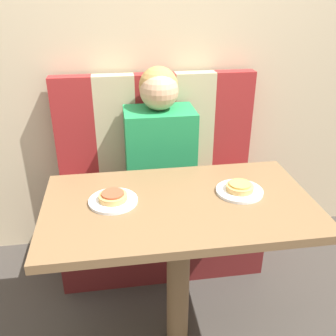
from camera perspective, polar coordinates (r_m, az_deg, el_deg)
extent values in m
plane|color=#38332D|center=(1.98, 1.41, -24.27)|extent=(12.00, 12.00, 0.00)
cube|color=#C6B28E|center=(2.15, -2.48, 20.08)|extent=(7.00, 0.05, 2.60)
cube|color=#5B1919|center=(2.25, -1.14, -8.60)|extent=(1.13, 0.46, 0.49)
cube|color=maroon|center=(2.16, -13.94, 5.52)|extent=(0.23, 0.08, 0.61)
cube|color=tan|center=(2.15, -7.94, 5.95)|extent=(0.23, 0.08, 0.61)
cube|color=maroon|center=(2.17, -1.93, 6.31)|extent=(0.23, 0.08, 0.61)
cube|color=tan|center=(2.20, 3.95, 6.59)|extent=(0.23, 0.08, 0.61)
cube|color=maroon|center=(2.26, 9.59, 6.80)|extent=(0.23, 0.08, 0.61)
cube|color=brown|center=(1.49, 1.72, -5.72)|extent=(1.06, 0.61, 0.03)
cylinder|color=brown|center=(1.72, 1.55, -16.54)|extent=(0.10, 0.10, 0.72)
cube|color=#1E8447|center=(2.02, -1.26, 2.58)|extent=(0.37, 0.25, 0.46)
sphere|color=tan|center=(1.91, -1.36, 11.67)|extent=(0.20, 0.20, 0.20)
sphere|color=#AD8447|center=(1.93, -1.46, 12.36)|extent=(0.20, 0.20, 0.20)
cylinder|color=white|center=(1.49, -8.35, -4.97)|extent=(0.19, 0.19, 0.01)
cylinder|color=white|center=(1.56, 10.83, -3.48)|extent=(0.19, 0.19, 0.01)
cylinder|color=tan|center=(1.48, -8.39, -4.39)|extent=(0.11, 0.11, 0.02)
cylinder|color=#AD472D|center=(1.47, -8.43, -3.87)|extent=(0.09, 0.09, 0.01)
cylinder|color=tan|center=(1.56, 10.88, -2.92)|extent=(0.11, 0.11, 0.02)
cylinder|color=gold|center=(1.55, 10.93, -2.42)|extent=(0.09, 0.09, 0.01)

